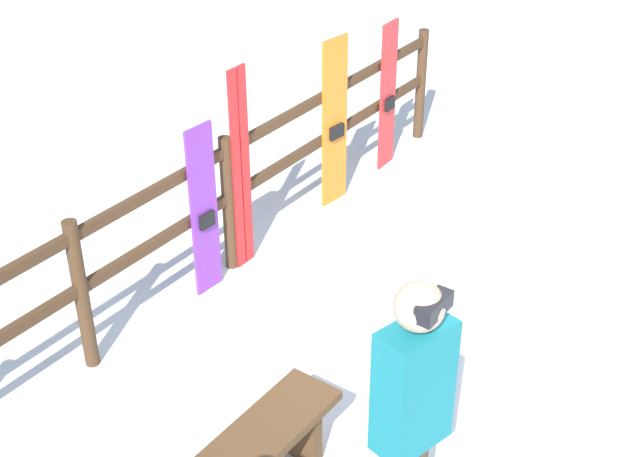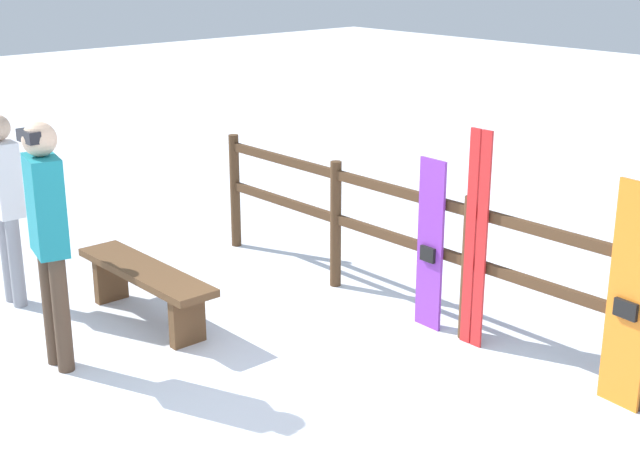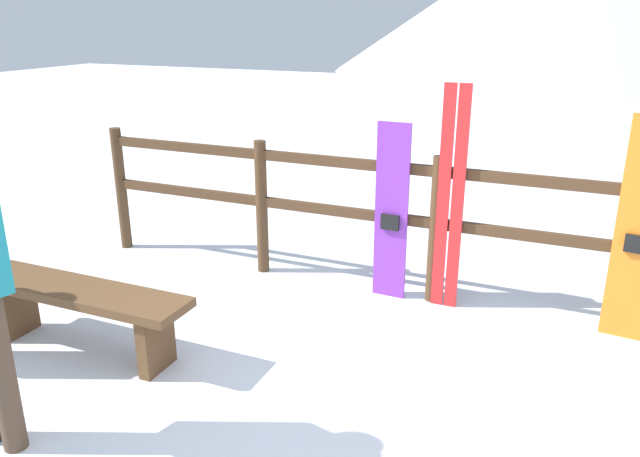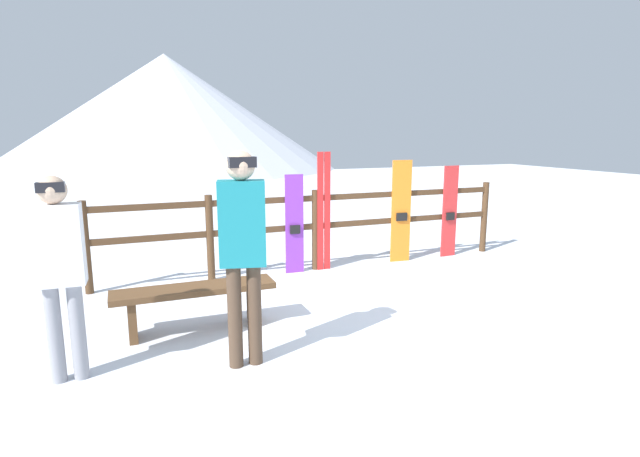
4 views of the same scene
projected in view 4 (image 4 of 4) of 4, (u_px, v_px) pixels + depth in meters
name	position (u px, v px, depth m)	size (l,w,h in m)	color
ground_plane	(383.00, 316.00, 5.40)	(40.00, 40.00, 0.00)	white
mountain_backdrop	(167.00, 112.00, 26.74)	(18.00, 18.00, 6.00)	silver
fence	(315.00, 222.00, 7.12)	(6.09, 0.10, 1.15)	#4C331E
bench	(195.00, 297.00, 4.94)	(1.58, 0.36, 0.46)	brown
person_white	(59.00, 262.00, 3.83)	(0.37, 0.22, 1.64)	gray
person_teal	(243.00, 240.00, 4.07)	(0.41, 0.29, 1.82)	#4C3828
snowboard_purple	(294.00, 225.00, 6.95)	(0.26, 0.06, 1.39)	purple
ski_pair_red	(324.00, 212.00, 7.08)	(0.19, 0.02, 1.69)	red
snowboard_orange	(401.00, 212.00, 7.55)	(0.31, 0.08, 1.55)	orange
snowboard_red	(450.00, 212.00, 7.89)	(0.27, 0.06, 1.44)	red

